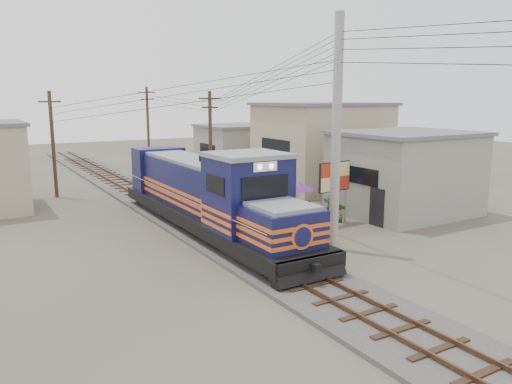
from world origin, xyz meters
TOP-DOWN VIEW (x-y plane):
  - ground at (0.00, 0.00)m, footprint 120.00×120.00m
  - ballast at (0.00, 10.00)m, footprint 3.60×70.00m
  - track at (0.00, 10.00)m, footprint 1.15×70.00m
  - locomotive at (0.00, 4.78)m, footprint 3.11×16.94m
  - utility_pole_main at (3.50, -0.50)m, footprint 0.40×0.40m
  - wooden_pole_mid at (4.50, 14.00)m, footprint 1.60×0.24m
  - wooden_pole_far at (4.80, 28.00)m, footprint 1.60×0.24m
  - wooden_pole_left at (-5.00, 18.00)m, footprint 1.60×0.24m
  - power_lines at (-0.14, 8.49)m, footprint 9.65×19.00m
  - shophouse_front at (11.50, 3.00)m, footprint 7.35×6.30m
  - shophouse_mid at (12.50, 12.00)m, footprint 8.40×7.35m
  - shophouse_back at (11.00, 22.00)m, footprint 6.30×6.30m
  - billboard at (6.37, 2.99)m, footprint 2.14×0.36m
  - market_umbrella at (5.33, 4.82)m, footprint 2.38×2.38m
  - vendor at (6.32, 6.82)m, footprint 0.67×0.52m
  - plant_nursery at (5.43, 4.11)m, footprint 3.17×2.98m

SIDE VIEW (x-z plane):
  - ground at x=0.00m, z-range 0.00..0.00m
  - ballast at x=0.00m, z-range 0.00..0.16m
  - track at x=0.00m, z-range 0.20..0.32m
  - plant_nursery at x=5.43m, z-range -0.12..1.00m
  - vendor at x=6.32m, z-range 0.00..1.63m
  - locomotive at x=0.00m, z-range -0.28..3.91m
  - market_umbrella at x=5.33m, z-range 0.81..2.95m
  - shophouse_back at x=11.00m, z-range 0.01..4.21m
  - shophouse_front at x=11.50m, z-range 0.01..4.71m
  - billboard at x=6.37m, z-range 0.78..4.09m
  - shophouse_mid at x=12.50m, z-range 0.01..6.21m
  - wooden_pole_mid at x=4.50m, z-range 0.18..7.18m
  - wooden_pole_left at x=-5.00m, z-range 0.18..7.18m
  - wooden_pole_far at x=4.80m, z-range 0.18..7.68m
  - utility_pole_main at x=3.50m, z-range 0.00..10.00m
  - power_lines at x=-0.14m, z-range 5.91..9.21m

